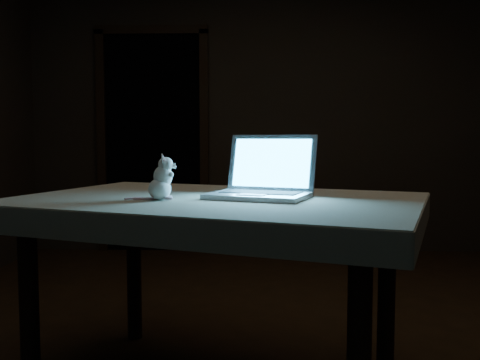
# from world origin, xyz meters

# --- Properties ---
(floor) EXTENTS (5.00, 5.00, 0.00)m
(floor) POSITION_xyz_m (0.00, 0.00, 0.00)
(floor) COLOR black
(floor) RESTS_ON ground
(back_wall) EXTENTS (4.50, 0.04, 2.60)m
(back_wall) POSITION_xyz_m (0.00, 2.50, 1.30)
(back_wall) COLOR black
(back_wall) RESTS_ON ground
(doorway) EXTENTS (1.06, 0.36, 2.13)m
(doorway) POSITION_xyz_m (-1.10, 2.50, 1.06)
(doorway) COLOR black
(doorway) RESTS_ON back_wall
(table) EXTENTS (1.78, 1.45, 0.82)m
(table) POSITION_xyz_m (-0.30, -0.37, 0.41)
(table) COLOR black
(table) RESTS_ON floor
(tablecloth) EXTENTS (1.97, 1.83, 0.10)m
(tablecloth) POSITION_xyz_m (-0.31, -0.41, 0.78)
(tablecloth) COLOR beige
(tablecloth) RESTS_ON table
(laptop) EXTENTS (0.49, 0.47, 0.27)m
(laptop) POSITION_xyz_m (-0.13, -0.39, 0.96)
(laptop) COLOR #BABABE
(laptop) RESTS_ON tablecloth
(plush_mouse) EXTENTS (0.19, 0.19, 0.18)m
(plush_mouse) POSITION_xyz_m (-0.52, -0.47, 0.92)
(plush_mouse) COLOR white
(plush_mouse) RESTS_ON tablecloth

